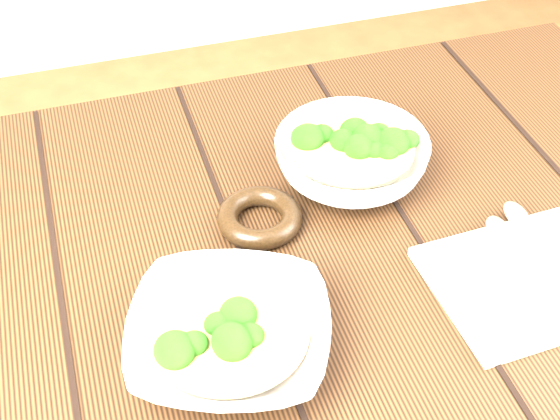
% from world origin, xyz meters
% --- Properties ---
extents(table, '(1.20, 0.80, 0.75)m').
position_xyz_m(table, '(0.00, 0.00, 0.63)').
color(table, black).
rests_on(table, ground).
extents(soup_bowl_front, '(0.25, 0.25, 0.06)m').
position_xyz_m(soup_bowl_front, '(-0.07, -0.08, 0.78)').
color(soup_bowl_front, silver).
rests_on(soup_bowl_front, table).
extents(soup_bowl_back, '(0.24, 0.24, 0.07)m').
position_xyz_m(soup_bowl_back, '(0.14, 0.13, 0.78)').
color(soup_bowl_back, silver).
rests_on(soup_bowl_back, table).
extents(trivet, '(0.10, 0.10, 0.02)m').
position_xyz_m(trivet, '(0.01, 0.09, 0.76)').
color(trivet, black).
rests_on(trivet, table).
extents(napkin, '(0.21, 0.18, 0.01)m').
position_xyz_m(napkin, '(0.26, -0.09, 0.76)').
color(napkin, beige).
rests_on(napkin, table).
extents(spoon_left, '(0.05, 0.17, 0.01)m').
position_xyz_m(spoon_left, '(0.26, -0.05, 0.76)').
color(spoon_left, '#9F9A8C').
rests_on(spoon_left, napkin).
extents(spoon_right, '(0.04, 0.17, 0.01)m').
position_xyz_m(spoon_right, '(0.29, -0.03, 0.76)').
color(spoon_right, '#9F9A8C').
rests_on(spoon_right, napkin).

